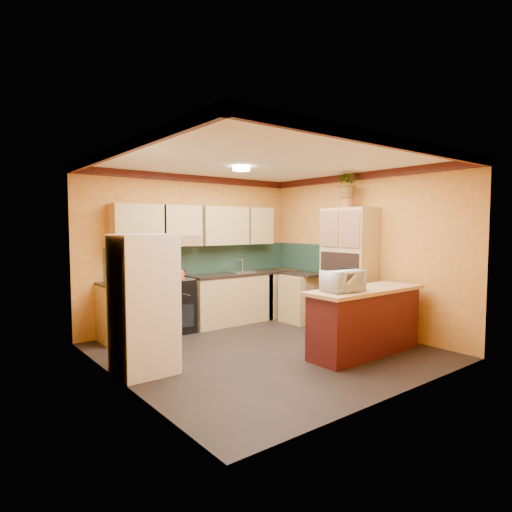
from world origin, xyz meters
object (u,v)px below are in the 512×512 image
at_px(fridge, 143,304).
at_px(breakfast_bar, 365,323).
at_px(pantry, 349,270).
at_px(stove, 173,306).
at_px(base_cabinets_back, 205,303).
at_px(microwave, 343,281).

xyz_separation_m(fridge, breakfast_bar, (2.76, -1.18, -0.41)).
bearing_deg(pantry, stove, 143.93).
height_order(base_cabinets_back, fridge, fridge).
relative_size(stove, fridge, 0.54).
bearing_deg(breakfast_bar, base_cabinets_back, 108.84).
height_order(pantry, breakfast_bar, pantry).
xyz_separation_m(pantry, microwave, (-1.32, -1.00, 0.02)).
relative_size(stove, microwave, 1.75).
xyz_separation_m(stove, microwave, (1.08, -2.75, 0.62)).
distance_m(base_cabinets_back, stove, 0.63).
bearing_deg(base_cabinets_back, fridge, -139.25).
relative_size(base_cabinets_back, microwave, 7.01).
bearing_deg(breakfast_bar, pantry, 50.17).
bearing_deg(base_cabinets_back, stove, -180.00).
xyz_separation_m(pantry, breakfast_bar, (-0.84, -1.00, -0.61)).
height_order(base_cabinets_back, breakfast_bar, same).
bearing_deg(stove, breakfast_bar, -60.39).
height_order(base_cabinets_back, microwave, microwave).
relative_size(fridge, microwave, 3.26).
height_order(stove, microwave, microwave).
xyz_separation_m(fridge, microwave, (2.28, -1.18, 0.22)).
distance_m(base_cabinets_back, pantry, 2.57).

